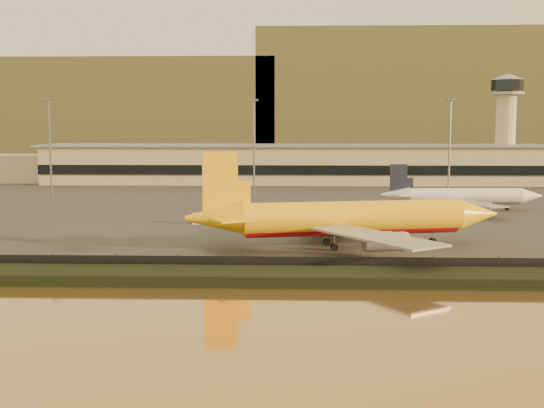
% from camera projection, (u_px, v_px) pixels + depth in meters
% --- Properties ---
extents(ground, '(900.00, 900.00, 0.00)m').
position_uv_depth(ground, '(290.00, 256.00, 98.52)').
color(ground, black).
rests_on(ground, ground).
extents(embankment, '(320.00, 7.00, 1.40)m').
position_uv_depth(embankment, '(289.00, 277.00, 81.56)').
color(embankment, black).
rests_on(embankment, ground).
extents(tarmac, '(320.00, 220.00, 0.20)m').
position_uv_depth(tarmac, '(293.00, 192.00, 192.84)').
color(tarmac, '#2D2D2D').
rests_on(tarmac, ground).
extents(perimeter_fence, '(300.00, 0.05, 2.20)m').
position_uv_depth(perimeter_fence, '(289.00, 265.00, 85.46)').
color(perimeter_fence, black).
rests_on(perimeter_fence, tarmac).
extents(terminal_building, '(202.00, 25.00, 12.60)m').
position_uv_depth(terminal_building, '(249.00, 164.00, 222.97)').
color(terminal_building, tan).
rests_on(terminal_building, tarmac).
extents(control_tower, '(11.20, 11.20, 35.50)m').
position_uv_depth(control_tower, '(506.00, 117.00, 223.80)').
color(control_tower, tan).
rests_on(control_tower, tarmac).
extents(apron_light_masts, '(152.20, 12.20, 25.40)m').
position_uv_depth(apron_light_masts, '(352.00, 138.00, 170.71)').
color(apron_light_masts, slate).
rests_on(apron_light_masts, tarmac).
extents(distant_hills, '(470.00, 160.00, 70.00)m').
position_uv_depth(distant_hills, '(262.00, 106.00, 433.28)').
color(distant_hills, brown).
rests_on(distant_hills, ground).
extents(dhl_cargo_jet, '(49.07, 47.29, 14.74)m').
position_uv_depth(dhl_cargo_jet, '(347.00, 219.00, 103.74)').
color(dhl_cargo_jet, yellow).
rests_on(dhl_cargo_jet, tarmac).
extents(white_narrowbody_jet, '(35.64, 34.81, 10.25)m').
position_uv_depth(white_narrowbody_jet, '(462.00, 197.00, 149.68)').
color(white_narrowbody_jet, white).
rests_on(white_narrowbody_jet, tarmac).
extents(gse_vehicle_yellow, '(4.10, 2.69, 1.70)m').
position_uv_depth(gse_vehicle_yellow, '(356.00, 224.00, 122.87)').
color(gse_vehicle_yellow, yellow).
rests_on(gse_vehicle_yellow, tarmac).
extents(gse_vehicle_white, '(4.50, 2.07, 2.02)m').
position_uv_depth(gse_vehicle_white, '(205.00, 219.00, 129.31)').
color(gse_vehicle_white, white).
rests_on(gse_vehicle_white, tarmac).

